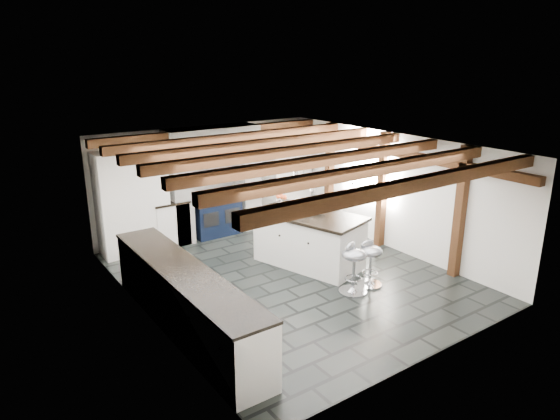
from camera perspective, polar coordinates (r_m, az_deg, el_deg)
ground at (r=8.78m, az=0.97°, el=-7.62°), size 6.00×6.00×0.00m
room_shell at (r=9.23m, az=-7.24°, el=0.58°), size 6.00×6.03×6.00m
range_cooker at (r=10.75m, az=-7.41°, el=-0.37°), size 1.00×0.63×0.99m
kitchen_island at (r=9.12m, az=3.33°, el=-3.29°), size 1.55×2.17×1.29m
bar_stool_near at (r=8.42m, az=10.28°, el=-5.44°), size 0.42×0.42×0.78m
bar_stool_far at (r=8.11m, az=8.39°, el=-5.94°), size 0.55×0.55×0.85m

